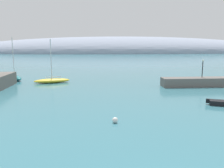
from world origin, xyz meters
name	(u,v)px	position (x,y,z in m)	size (l,w,h in m)	color
distant_ridge	(124,53)	(27.08, 237.95, 0.00)	(346.74, 89.04, 32.99)	#8E99AD
sailboat_teal_near_shore	(15,78)	(-23.10, 45.05, 0.62)	(5.50, 6.16, 9.89)	#1E6B70
sailboat_yellow_mid_mooring	(52,80)	(-13.81, 40.57, 0.55)	(7.91, 4.27, 9.37)	yellow
mooring_buoy_white	(115,120)	(-2.56, 13.19, 0.30)	(0.60, 0.60, 0.60)	silver
harbor_lamp_post	(203,66)	(16.58, 34.11, 3.96)	(0.36, 0.36, 3.53)	black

